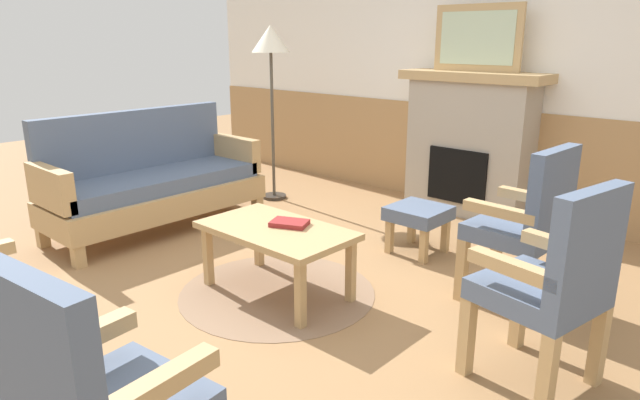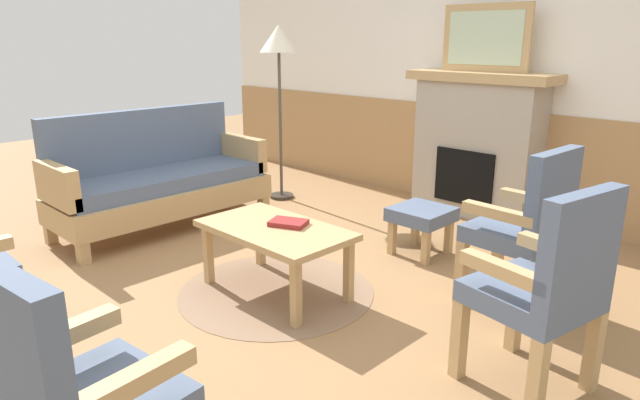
{
  "view_description": "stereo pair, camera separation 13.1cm",
  "coord_description": "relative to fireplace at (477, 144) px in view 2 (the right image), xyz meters",
  "views": [
    {
      "loc": [
        2.34,
        -2.22,
        1.57
      ],
      "look_at": [
        0.0,
        0.35,
        0.55
      ],
      "focal_mm": 31.33,
      "sensor_mm": 36.0,
      "label": 1
    },
    {
      "loc": [
        2.44,
        -2.13,
        1.57
      ],
      "look_at": [
        0.0,
        0.35,
        0.55
      ],
      "focal_mm": 31.33,
      "sensor_mm": 36.0,
      "label": 2
    }
  ],
  "objects": [
    {
      "name": "wall_back",
      "position": [
        0.0,
        0.25,
        0.66
      ],
      "size": [
        7.2,
        0.14,
        2.7
      ],
      "color": "white",
      "rests_on": "ground_plane"
    },
    {
      "name": "fireplace",
      "position": [
        0.0,
        0.0,
        0.0
      ],
      "size": [
        1.3,
        0.44,
        1.28
      ],
      "color": "#A39989",
      "rests_on": "ground_plane"
    },
    {
      "name": "footstool",
      "position": [
        0.23,
        -1.15,
        -0.37
      ],
      "size": [
        0.4,
        0.4,
        0.36
      ],
      "color": "tan",
      "rests_on": "ground_plane"
    },
    {
      "name": "couch",
      "position": [
        -1.74,
        -2.17,
        -0.26
      ],
      "size": [
        0.7,
        1.8,
        0.98
      ],
      "color": "tan",
      "rests_on": "ground_plane"
    },
    {
      "name": "round_rug",
      "position": [
        -0.05,
        -2.35,
        -0.65
      ],
      "size": [
        1.24,
        1.24,
        0.01
      ],
      "primitive_type": "cylinder",
      "color": "#896B51",
      "rests_on": "ground_plane"
    },
    {
      "name": "armchair_front_left",
      "position": [
        0.89,
        -3.98,
        -0.11
      ],
      "size": [
        0.53,
        0.53,
        0.98
      ],
      "color": "tan",
      "rests_on": "ground_plane"
    },
    {
      "name": "framed_picture",
      "position": [
        0.0,
        0.0,
        0.91
      ],
      "size": [
        0.8,
        0.04,
        0.56
      ],
      "color": "tan",
      "rests_on": "fireplace"
    },
    {
      "name": "floor_lamp_by_couch",
      "position": [
        -1.66,
        -0.86,
        0.8
      ],
      "size": [
        0.36,
        0.36,
        1.68
      ],
      "color": "#332D28",
      "rests_on": "ground_plane"
    },
    {
      "name": "armchair_near_fireplace",
      "position": [
        1.15,
        -1.46,
        -0.11
      ],
      "size": [
        0.51,
        0.51,
        0.98
      ],
      "color": "tan",
      "rests_on": "ground_plane"
    },
    {
      "name": "armchair_by_window_left",
      "position": [
        1.58,
        -2.2,
        -0.11
      ],
      "size": [
        0.56,
        0.56,
        0.98
      ],
      "color": "tan",
      "rests_on": "ground_plane"
    },
    {
      "name": "book_on_table",
      "position": [
        -0.01,
        -2.27,
        -0.2
      ],
      "size": [
        0.27,
        0.23,
        0.03
      ],
      "primitive_type": "cube",
      "rotation": [
        0.0,
        0.0,
        0.42
      ],
      "color": "maroon",
      "rests_on": "coffee_table"
    },
    {
      "name": "ground_plane",
      "position": [
        0.0,
        -2.35,
        -0.65
      ],
      "size": [
        14.0,
        14.0,
        0.0
      ],
      "primitive_type": "plane",
      "color": "#997047"
    },
    {
      "name": "coffee_table",
      "position": [
        -0.05,
        -2.35,
        -0.27
      ],
      "size": [
        0.96,
        0.56,
        0.44
      ],
      "color": "tan",
      "rests_on": "ground_plane"
    }
  ]
}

